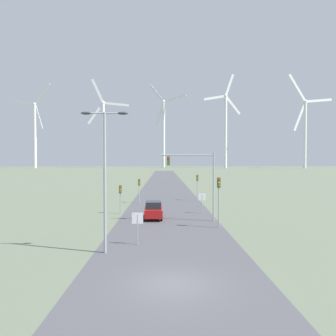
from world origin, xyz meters
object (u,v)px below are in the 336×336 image
object	(u,v)px
wind_turbine_far_left	(35,129)
wind_turbine_far_right	(305,127)
wind_turbine_left	(103,128)
traffic_light_post_near_right	(219,191)
stop_sign_near	(138,222)
traffic_light_post_near_left	(120,193)
traffic_light_post_mid_left	(139,185)
car_approaching	(153,210)
stop_sign_far	(202,199)
wind_turbine_right	(226,125)
wind_turbine_center	(164,128)
traffic_light_post_mid_right	(197,182)
traffic_light_mast_overhead	(196,172)
streetlamp	(105,164)

from	to	relation	value
wind_turbine_far_left	wind_turbine_far_right	size ratio (longest dim) A/B	0.92
wind_turbine_left	traffic_light_post_near_right	bearing A→B (deg)	-77.19
stop_sign_near	traffic_light_post_near_left	size ratio (longest dim) A/B	0.72
traffic_light_post_mid_left	car_approaching	size ratio (longest dim) A/B	0.82
traffic_light_post_mid_left	stop_sign_far	bearing A→B (deg)	-49.25
wind_turbine_right	stop_sign_near	bearing A→B (deg)	-102.33
stop_sign_near	wind_turbine_right	distance (m)	232.27
traffic_light_post_mid_left	wind_turbine_right	xyz separation A→B (m)	(50.71, 202.13, 30.09)
traffic_light_post_near_right	wind_turbine_center	world-z (taller)	wind_turbine_center
traffic_light_post_mid_right	wind_turbine_left	xyz separation A→B (m)	(-52.47, 210.09, 28.36)
traffic_light_mast_overhead	wind_turbine_center	size ratio (longest dim) A/B	0.10
traffic_light_post_near_left	wind_turbine_center	size ratio (longest dim) A/B	0.05
traffic_light_post_near_left	traffic_light_mast_overhead	xyz separation A→B (m)	(8.09, -4.74, 2.51)
traffic_light_post_near_left	wind_turbine_far_right	xyz separation A→B (m)	(108.17, 200.22, 28.01)
traffic_light_mast_overhead	wind_turbine_left	distance (m)	233.89
wind_turbine_far_left	wind_turbine_center	xyz separation A→B (m)	(96.37, 23.56, 3.49)
traffic_light_post_near_right	wind_turbine_left	xyz separation A→B (m)	(-52.31, 230.01, 27.91)
stop_sign_near	traffic_light_post_mid_right	world-z (taller)	traffic_light_post_mid_right
streetlamp	traffic_light_post_mid_right	size ratio (longest dim) A/B	2.39
traffic_light_post_mid_left	wind_turbine_far_right	xyz separation A→B (m)	(106.71, 191.14, 27.87)
streetlamp	wind_turbine_far_right	xyz separation A→B (m)	(107.12, 215.91, 24.53)
traffic_light_mast_overhead	wind_turbine_center	world-z (taller)	wind_turbine_center
streetlamp	car_approaching	world-z (taller)	streetlamp
stop_sign_far	traffic_light_post_mid_left	world-z (taller)	traffic_light_post_mid_left
traffic_light_mast_overhead	wind_turbine_far_right	distance (m)	229.51
car_approaching	wind_turbine_left	bearing A→B (deg)	101.61
wind_turbine_left	streetlamp	bearing A→B (deg)	-79.63
wind_turbine_right	wind_turbine_left	bearing A→B (deg)	173.44
streetlamp	traffic_light_post_mid_left	xyz separation A→B (m)	(0.41, 24.77, -3.34)
streetlamp	wind_turbine_left	xyz separation A→B (m)	(-43.53, 237.79, 25.36)
traffic_light_post_mid_left	traffic_light_post_mid_right	world-z (taller)	traffic_light_post_mid_right
stop_sign_near	traffic_light_mast_overhead	distance (m)	10.77
stop_sign_far	wind_turbine_center	world-z (taller)	wind_turbine_center
stop_sign_near	wind_turbine_left	size ratio (longest dim) A/B	0.03
stop_sign_near	traffic_light_post_near_right	size ratio (longest dim) A/B	0.51
streetlamp	wind_turbine_right	distance (m)	234.13
stop_sign_near	streetlamp	bearing A→B (deg)	-134.20
wind_turbine_right	traffic_light_post_mid_right	bearing A→B (deg)	-101.96
stop_sign_near	wind_turbine_center	size ratio (longest dim) A/B	0.03
streetlamp	wind_turbine_far_left	size ratio (longest dim) A/B	0.15
wind_turbine_left	traffic_light_post_mid_left	bearing A→B (deg)	-78.35
stop_sign_near	wind_turbine_right	bearing A→B (deg)	77.67
car_approaching	wind_turbine_far_left	distance (m)	234.77
traffic_light_mast_overhead	wind_turbine_right	xyz separation A→B (m)	(44.09, 215.95, 27.71)
stop_sign_far	wind_turbine_right	size ratio (longest dim) A/B	0.03
streetlamp	traffic_light_mast_overhead	xyz separation A→B (m)	(7.03, 10.96, -0.96)
stop_sign_near	traffic_light_mast_overhead	size ratio (longest dim) A/B	0.34
streetlamp	traffic_light_mast_overhead	distance (m)	13.05
traffic_light_post_near_right	traffic_light_post_mid_right	bearing A→B (deg)	89.55
stop_sign_far	traffic_light_post_near_right	bearing A→B (deg)	-86.00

